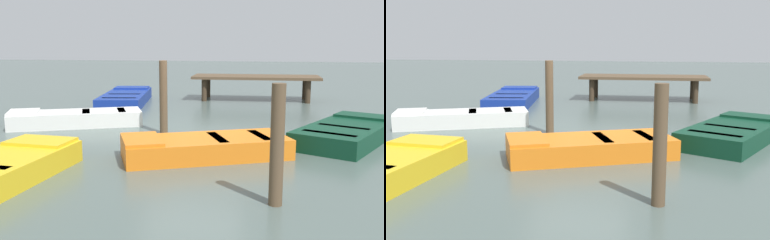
% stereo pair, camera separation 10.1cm
% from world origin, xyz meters
% --- Properties ---
extents(ground_plane, '(80.00, 80.00, 0.00)m').
position_xyz_m(ground_plane, '(0.00, 0.00, 0.00)').
color(ground_plane, '#4C5B56').
extents(dock_segment, '(4.88, 1.83, 0.95)m').
position_xyz_m(dock_segment, '(1.34, 6.76, 0.83)').
color(dock_segment, brown).
rests_on(dock_segment, ground_plane).
extents(rowboat_orange, '(3.51, 2.49, 0.46)m').
position_xyz_m(rowboat_orange, '(0.63, -2.21, 0.22)').
color(rowboat_orange, orange).
rests_on(rowboat_orange, ground_plane).
extents(rowboat_blue, '(2.09, 4.25, 0.46)m').
position_xyz_m(rowboat_blue, '(-3.33, 4.93, 0.22)').
color(rowboat_blue, navy).
rests_on(rowboat_blue, ground_plane).
extents(rowboat_dark_green, '(2.82, 3.60, 0.46)m').
position_xyz_m(rowboat_dark_green, '(3.67, -0.26, 0.22)').
color(rowboat_dark_green, '#0C3823').
rests_on(rowboat_dark_green, ground_plane).
extents(rowboat_white, '(3.64, 2.40, 0.46)m').
position_xyz_m(rowboat_white, '(-3.32, 0.50, 0.22)').
color(rowboat_white, silver).
rests_on(rowboat_white, ground_plane).
extents(mooring_piling_near_right, '(0.20, 0.20, 1.73)m').
position_xyz_m(mooring_piling_near_right, '(2.00, -4.63, 0.86)').
color(mooring_piling_near_right, brown).
rests_on(mooring_piling_near_right, ground_plane).
extents(mooring_piling_mid_right, '(0.20, 0.20, 1.82)m').
position_xyz_m(mooring_piling_mid_right, '(-0.70, -0.10, 0.91)').
color(mooring_piling_mid_right, brown).
rests_on(mooring_piling_mid_right, ground_plane).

